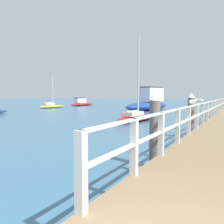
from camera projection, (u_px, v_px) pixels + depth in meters
The scene contains 9 objects.
pier_railing at pixel (211, 108), 13.88m from camera, with size 0.12×25.32×1.03m.
dock_piling_near at pixel (155, 130), 6.39m from camera, with size 0.29×0.29×2.00m.
dock_piling_far at pixel (191, 115), 10.65m from camera, with size 0.29×0.29×2.00m.
seagull_foreground at pixel (192, 102), 8.79m from camera, with size 0.27×0.44×0.21m.
seagull_background at pixel (200, 100), 10.45m from camera, with size 0.48×0.20×0.21m.
boat_1 at pixel (149, 102), 28.27m from camera, with size 3.98×8.18×2.77m.
boat_2 at pixel (82, 103), 39.01m from camera, with size 2.40×4.88×1.34m.
boat_4 at pixel (136, 117), 17.43m from camera, with size 1.89×5.12×6.08m.
boat_6 at pixel (51, 106), 32.92m from camera, with size 1.69×4.28×4.61m.
Camera 1 is at (0.30, -1.49, 1.98)m, focal length 38.75 mm.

